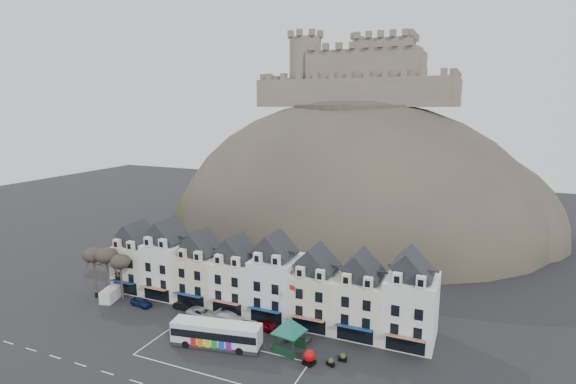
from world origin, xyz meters
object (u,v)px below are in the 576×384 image
at_px(car_silver, 203,313).
at_px(car_white, 230,317).
at_px(car_black, 185,306).
at_px(car_maroon, 270,327).
at_px(red_buoy, 309,357).
at_px(white_van, 111,294).
at_px(car_charcoal, 298,335).
at_px(car_navy, 141,302).
at_px(flagpole, 290,306).
at_px(bus, 216,333).
at_px(bus_shelter, 289,325).

height_order(car_silver, car_white, car_silver).
xyz_separation_m(car_black, car_maroon, (15.60, -0.92, 0.09)).
bearing_deg(red_buoy, white_van, 172.63).
bearing_deg(car_charcoal, car_maroon, 103.08).
bearing_deg(car_maroon, car_charcoal, -85.38).
distance_m(car_navy, car_black, 7.50).
bearing_deg(car_silver, red_buoy, -99.66).
xyz_separation_m(car_white, car_maroon, (7.00, -0.48, 0.06)).
height_order(white_van, car_navy, white_van).
bearing_deg(flagpole, car_charcoal, -3.56).
bearing_deg(car_white, white_van, 98.40).
bearing_deg(car_black, flagpole, -91.03).
bearing_deg(white_van, car_silver, -13.96).
relative_size(flagpole, car_black, 2.12).
relative_size(bus, car_black, 3.28).
bearing_deg(bus_shelter, car_white, 169.03).
distance_m(bus_shelter, car_maroon, 6.71).
relative_size(bus, bus_shelter, 1.70).
distance_m(car_silver, car_charcoal, 15.98).
distance_m(bus, car_silver, 9.16).
xyz_separation_m(flagpole, car_silver, (-14.59, 0.03, -3.91)).
relative_size(car_black, car_silver, 0.73).
bearing_deg(car_black, car_navy, 106.04).
relative_size(red_buoy, car_silver, 0.38).
bearing_deg(car_charcoal, car_black, 104.51).
bearing_deg(car_maroon, bus, 154.00).
distance_m(bus_shelter, car_silver, 16.63).
bearing_deg(car_white, red_buoy, -106.82).
bearing_deg(white_van, car_black, -8.38).
bearing_deg(car_silver, car_maroon, -82.80).
distance_m(bus, car_black, 13.25).
xyz_separation_m(car_silver, car_maroon, (11.31, 0.31, -0.02)).
height_order(white_van, car_white, white_van).
xyz_separation_m(car_black, car_white, (8.60, -0.44, 0.03)).
distance_m(car_black, car_white, 8.61).
relative_size(white_van, car_black, 1.26).
bearing_deg(bus_shelter, car_black, 175.99).
relative_size(bus, flagpole, 1.55).
distance_m(flagpole, car_silver, 15.11).
distance_m(flagpole, car_navy, 26.49).
relative_size(bus_shelter, white_van, 1.53).
bearing_deg(bus, white_van, 156.13).
bearing_deg(car_maroon, car_navy, 101.85).
xyz_separation_m(car_navy, car_black, (7.30, 1.72, -0.05)).
bearing_deg(bus, flagpole, 27.50).
relative_size(red_buoy, car_charcoal, 0.51).
bearing_deg(car_charcoal, bus_shelter, -161.36).
height_order(red_buoy, car_charcoal, red_buoy).
height_order(bus, car_silver, bus).
height_order(bus, car_navy, bus).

